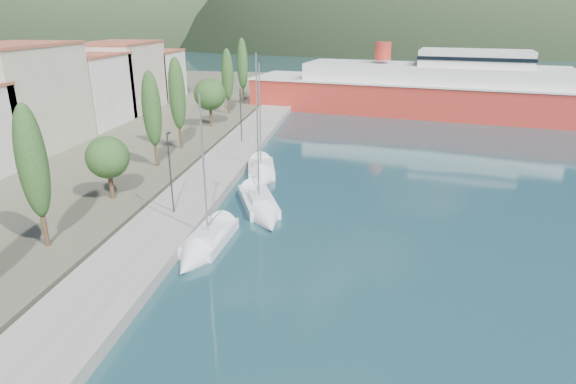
# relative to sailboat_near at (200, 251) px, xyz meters

# --- Properties ---
(ground) EXTENTS (1400.00, 1400.00, 0.00)m
(ground) POSITION_rel_sailboat_near_xyz_m (5.36, 109.23, -0.30)
(ground) COLOR #1C3E45
(quay) EXTENTS (5.00, 88.00, 0.80)m
(quay) POSITION_rel_sailboat_near_xyz_m (-3.64, 15.23, 0.10)
(quay) COLOR gray
(quay) RESTS_ON ground
(town_buildings) EXTENTS (9.20, 69.20, 11.30)m
(town_buildings) POSITION_rel_sailboat_near_xyz_m (-26.64, 26.14, 5.26)
(town_buildings) COLOR beige
(town_buildings) RESTS_ON land_strip
(tree_row) EXTENTS (4.18, 63.99, 10.62)m
(tree_row) POSITION_rel_sailboat_near_xyz_m (-9.71, 22.91, 5.51)
(tree_row) COLOR #47301E
(tree_row) RESTS_ON land_strip
(lamp_posts) EXTENTS (0.15, 46.28, 6.06)m
(lamp_posts) POSITION_rel_sailboat_near_xyz_m (-3.64, 4.24, 3.78)
(lamp_posts) COLOR #2D2D33
(lamp_posts) RESTS_ON quay
(sailboat_near) EXTENTS (2.85, 7.95, 11.22)m
(sailboat_near) POSITION_rel_sailboat_near_xyz_m (0.00, 0.00, 0.00)
(sailboat_near) COLOR silver
(sailboat_near) RESTS_ON ground
(sailboat_mid) EXTENTS (5.62, 9.37, 13.14)m
(sailboat_mid) POSITION_rel_sailboat_near_xyz_m (2.83, 7.06, 0.01)
(sailboat_mid) COLOR silver
(sailboat_mid) RESTS_ON ground
(sailboat_far) EXTENTS (4.23, 8.26, 11.60)m
(sailboat_far) POSITION_rel_sailboat_near_xyz_m (0.91, 15.96, 0.02)
(sailboat_far) COLOR silver
(sailboat_far) RESTS_ON ground
(ferry) EXTENTS (58.56, 23.27, 11.38)m
(ferry) POSITION_rel_sailboat_near_xyz_m (21.07, 51.57, 3.16)
(ferry) COLOR #B02D22
(ferry) RESTS_ON ground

